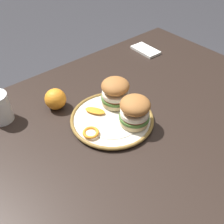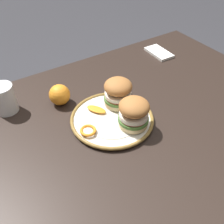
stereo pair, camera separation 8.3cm
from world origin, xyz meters
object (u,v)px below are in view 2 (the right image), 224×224
(sandwich_half_right, at_px, (134,112))
(drinking_glass, at_px, (5,100))
(whole_orange, at_px, (60,95))
(sandwich_half_left, at_px, (118,92))
(dinner_plate, at_px, (112,119))
(dining_table, at_px, (119,145))

(sandwich_half_right, distance_m, drinking_glass, 0.46)
(drinking_glass, height_order, whole_orange, drinking_glass)
(sandwich_half_left, xyz_separation_m, whole_orange, (-0.17, 0.13, -0.03))
(dinner_plate, xyz_separation_m, sandwich_half_right, (0.04, -0.07, 0.06))
(dinner_plate, bearing_deg, sandwich_half_right, -59.26)
(dinner_plate, distance_m, sandwich_half_right, 0.10)
(dining_table, xyz_separation_m, drinking_glass, (-0.29, 0.29, 0.14))
(sandwich_half_left, xyz_separation_m, sandwich_half_right, (-0.02, -0.12, 0.00))
(dinner_plate, distance_m, drinking_glass, 0.38)
(sandwich_half_left, distance_m, drinking_glass, 0.40)
(whole_orange, bearing_deg, dining_table, -62.70)
(dinner_plate, distance_m, sandwich_half_left, 0.10)
(dining_table, height_order, sandwich_half_left, sandwich_half_left)
(dining_table, bearing_deg, sandwich_half_left, 59.46)
(drinking_glass, bearing_deg, dinner_plate, -41.31)
(dinner_plate, distance_m, whole_orange, 0.22)
(dining_table, xyz_separation_m, sandwich_half_left, (0.05, 0.09, 0.16))
(dining_table, relative_size, sandwich_half_left, 12.37)
(sandwich_half_right, bearing_deg, dinner_plate, 120.74)
(whole_orange, bearing_deg, sandwich_half_left, -38.88)
(drinking_glass, bearing_deg, whole_orange, -20.37)
(dinner_plate, relative_size, drinking_glass, 2.75)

